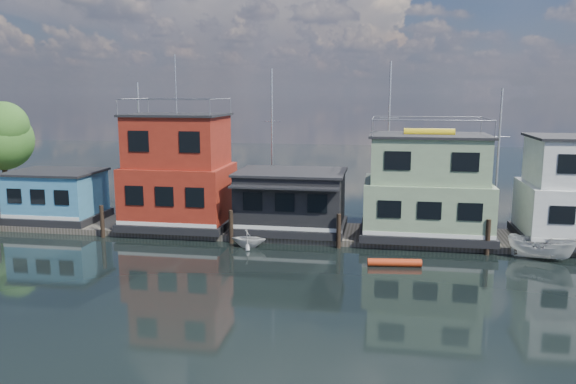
% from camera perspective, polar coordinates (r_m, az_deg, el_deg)
% --- Properties ---
extents(ground, '(160.00, 160.00, 0.00)m').
position_cam_1_polar(ground, '(27.55, -2.74, -10.58)').
color(ground, black).
rests_on(ground, ground).
extents(dock, '(48.00, 5.00, 0.40)m').
position_cam_1_polar(dock, '(38.77, 1.04, -4.11)').
color(dock, '#595147').
rests_on(dock, ground).
extents(houseboat_blue, '(6.40, 4.90, 3.66)m').
position_cam_1_polar(houseboat_blue, '(44.64, -22.45, -0.35)').
color(houseboat_blue, black).
rests_on(houseboat_blue, dock).
extents(houseboat_red, '(7.40, 5.90, 11.86)m').
position_cam_1_polar(houseboat_red, '(40.13, -11.04, 1.88)').
color(houseboat_red, black).
rests_on(houseboat_red, dock).
extents(houseboat_dark, '(7.40, 6.10, 4.06)m').
position_cam_1_polar(houseboat_dark, '(38.34, 0.31, -0.87)').
color(houseboat_dark, black).
rests_on(houseboat_dark, dock).
extents(houseboat_green, '(8.40, 5.90, 7.03)m').
position_cam_1_polar(houseboat_green, '(37.79, 13.91, 0.41)').
color(houseboat_green, black).
rests_on(houseboat_green, dock).
extents(pilings, '(42.28, 0.28, 2.20)m').
position_cam_1_polar(pilings, '(35.92, -0.15, -3.78)').
color(pilings, '#2D2116').
rests_on(pilings, ground).
extents(background_masts, '(36.40, 0.16, 12.00)m').
position_cam_1_polar(background_masts, '(43.37, 8.50, 4.49)').
color(background_masts, silver).
rests_on(background_masts, ground).
extents(motorboat, '(4.09, 2.73, 1.48)m').
position_cam_1_polar(motorboat, '(36.26, 24.37, -5.16)').
color(motorboat, silver).
rests_on(motorboat, ground).
extents(dinghy_white, '(2.26, 1.96, 1.17)m').
position_cam_1_polar(dinghy_white, '(35.78, -4.03, -4.71)').
color(dinghy_white, silver).
rests_on(dinghy_white, ground).
extents(red_kayak, '(3.05, 0.75, 0.44)m').
position_cam_1_polar(red_kayak, '(32.54, 10.77, -7.06)').
color(red_kayak, red).
rests_on(red_kayak, ground).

